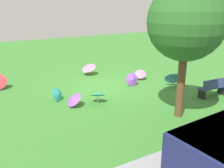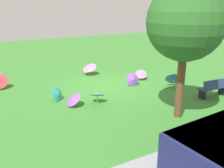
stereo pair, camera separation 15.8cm
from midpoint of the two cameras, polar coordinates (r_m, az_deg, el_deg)
name	(u,v)px [view 1 (the left image)]	position (r m, az deg, el deg)	size (l,w,h in m)	color
ground	(107,86)	(13.58, -1.53, -0.40)	(40.00, 40.00, 0.00)	#387A2D
park_bench	(214,87)	(12.77, 21.62, -0.69)	(1.63, 0.59, 0.90)	navy
shade_tree	(186,22)	(9.48, 15.94, 13.21)	(2.81, 2.81, 5.02)	brown
parasol_purple_0	(73,99)	(10.91, -9.18, -3.38)	(0.71, 0.77, 0.61)	tan
parasol_pink_0	(88,67)	(15.55, -5.64, 3.85)	(1.10, 1.11, 0.78)	tan
parasol_teal_0	(58,94)	(11.64, -12.41, -2.27)	(0.74, 0.70, 0.66)	tan
parasol_pink_1	(140,73)	(14.61, 6.08, 2.38)	(0.85, 0.83, 0.62)	tan
parasol_teal_1	(98,94)	(11.23, -3.65, -2.26)	(0.90, 0.89, 0.60)	tan
parasol_blue_0	(173,77)	(13.84, 13.27, 1.53)	(1.16, 1.12, 0.87)	tan
parasol_purple_1	(133,79)	(13.48, 4.33, 1.02)	(0.74, 0.61, 0.72)	tan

